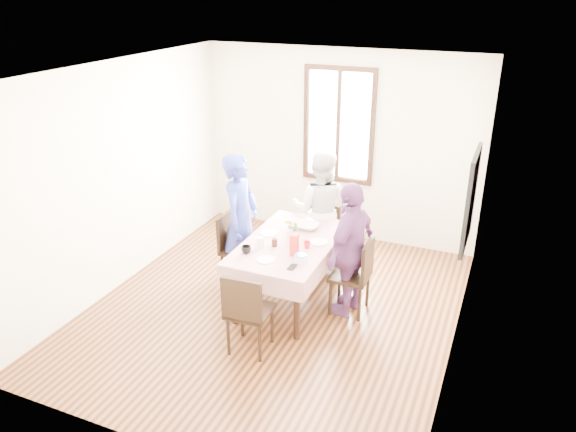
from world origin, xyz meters
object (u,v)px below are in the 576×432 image
Objects in this scene: dining_table at (290,271)px; person_right at (350,249)px; chair_right at (350,275)px; person_far at (320,209)px; chair_left at (240,249)px; chair_near at (250,310)px; chair_far at (320,231)px; person_left at (241,221)px.

person_right reaches higher than dining_table.
chair_right is (0.72, 0.05, 0.08)m from dining_table.
chair_right is at bearing 3.75° from dining_table.
dining_table is 1.09m from person_far.
chair_near is at bearing 29.88° from chair_left.
chair_far is 1.00× the size of chair_near.
person_far is (0.72, 0.87, 0.32)m from chair_left.
person_left is at bearing 40.93° from person_far.
dining_table is at bearing 92.25° from chair_far.
chair_right is (1.43, -0.09, 0.00)m from chair_left.
person_left is at bearing -81.93° from person_right.
person_right is (1.40, -0.09, -0.06)m from person_left.
person_left reaches higher than person_right.
chair_far is at bearing 139.69° from chair_left.
chair_right is 1.30m from chair_near.
dining_table is 1.04m from chair_far.
chair_left and chair_near have the same top height.
dining_table is at bearing 86.58° from chair_near.
chair_right is at bearing 101.92° from person_right.
chair_far and chair_near have the same top height.
chair_right is 1.00× the size of chair_near.
person_left is at bearing 85.84° from chair_right.
person_far is at bearing 36.18° from chair_right.
dining_table is 1.04m from chair_near.
chair_near is at bearing -90.00° from dining_table.
person_right reaches higher than chair_far.
person_right reaches higher than chair_near.
person_left reaches higher than dining_table.
person_right is at bearing -96.75° from person_left.
chair_left is 0.54× the size of person_left.
person_left is at bearing 117.31° from chair_near.
person_right is at bearing 127.53° from chair_far.
person_far is at bearing 90.00° from dining_table.
chair_left and chair_far have the same top height.
chair_near reaches higher than dining_table.
chair_right is 1.25m from person_far.
chair_far is 0.32m from person_far.
chair_left is 1.15m from chair_far.
person_left is at bearing 54.22° from chair_far.
chair_near is 0.54× the size of person_left.
person_right is (0.70, -0.97, 0.00)m from person_far.
chair_left and chair_right have the same top height.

